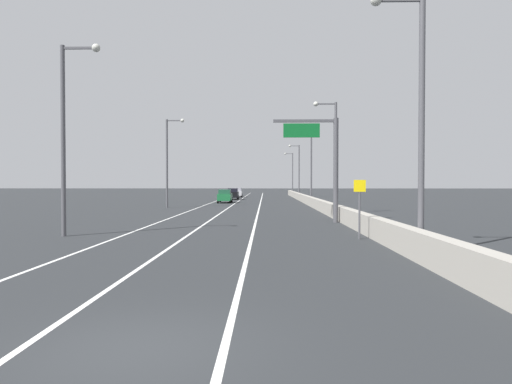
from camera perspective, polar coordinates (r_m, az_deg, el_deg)
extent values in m
plane|color=#26282B|center=(71.86, -0.58, -1.12)|extent=(320.00, 320.00, 0.00)
cube|color=silver|center=(63.31, -5.82, -1.43)|extent=(0.16, 130.00, 0.00)
cube|color=silver|center=(62.98, -2.65, -1.44)|extent=(0.16, 130.00, 0.00)
cube|color=silver|center=(62.84, 0.53, -1.44)|extent=(0.16, 130.00, 0.00)
cube|color=#9E998E|center=(48.16, 7.94, -1.59)|extent=(0.60, 120.00, 1.10)
cylinder|color=#47474C|center=(33.23, 9.96, 2.69)|extent=(0.36, 0.36, 7.50)
cube|color=#47474C|center=(33.24, 6.10, 8.84)|extent=(4.50, 0.20, 0.20)
cube|color=#0C5923|center=(33.02, 5.72, 7.67)|extent=(2.60, 0.10, 1.00)
cylinder|color=#4C4C51|center=(23.64, 12.82, -2.88)|extent=(0.10, 0.10, 2.40)
cube|color=yellow|center=(23.54, 12.86, 0.76)|extent=(0.60, 0.04, 0.60)
cylinder|color=#4C4C51|center=(19.15, 20.01, 7.73)|extent=(0.24, 0.24, 10.13)
cube|color=#4C4C51|center=(20.06, 17.49, 21.93)|extent=(1.80, 0.12, 0.12)
sphere|color=beige|center=(19.84, 14.80, 22.18)|extent=(0.44, 0.44, 0.44)
cylinder|color=#4C4C51|center=(41.93, 9.93, 4.17)|extent=(0.24, 0.24, 10.13)
cube|color=#4C4C51|center=(42.35, 8.73, 10.84)|extent=(1.80, 0.12, 0.12)
sphere|color=beige|center=(42.24, 7.50, 10.87)|extent=(0.44, 0.44, 0.44)
cylinder|color=#4C4C51|center=(65.13, 6.93, 3.10)|extent=(0.24, 0.24, 10.13)
cube|color=#4C4C51|center=(65.40, 6.15, 7.41)|extent=(1.80, 0.12, 0.12)
sphere|color=beige|center=(65.33, 5.35, 7.42)|extent=(0.44, 0.44, 0.44)
cylinder|color=#4C4C51|center=(88.41, 5.40, 2.59)|extent=(0.24, 0.24, 10.13)
cube|color=#4C4C51|center=(88.61, 4.83, 5.77)|extent=(1.80, 0.12, 0.12)
sphere|color=beige|center=(88.56, 4.24, 5.77)|extent=(0.44, 0.44, 0.44)
cylinder|color=#4C4C51|center=(111.75, 4.59, 2.29)|extent=(0.24, 0.24, 10.13)
cube|color=#4C4C51|center=(111.90, 4.14, 4.81)|extent=(1.80, 0.12, 0.12)
sphere|color=beige|center=(111.86, 3.68, 4.81)|extent=(0.44, 0.44, 0.44)
cylinder|color=#4C4C51|center=(26.39, -22.99, 5.88)|extent=(0.24, 0.24, 10.13)
cube|color=#4C4C51|center=(26.91, -21.25, 16.44)|extent=(1.80, 0.12, 0.12)
sphere|color=beige|center=(26.59, -19.38, 16.65)|extent=(0.44, 0.44, 0.44)
cylinder|color=#4C4C51|center=(53.32, -11.09, 3.52)|extent=(0.24, 0.24, 10.13)
cube|color=#4C4C51|center=(53.57, -10.16, 8.79)|extent=(1.80, 0.12, 0.12)
sphere|color=beige|center=(53.40, -9.20, 8.82)|extent=(0.44, 0.44, 0.44)
cube|color=black|center=(78.33, -2.90, -0.33)|extent=(1.90, 4.72, 0.97)
cube|color=black|center=(77.85, -2.92, 0.24)|extent=(1.64, 2.14, 0.60)
cylinder|color=black|center=(80.29, -3.42, -0.64)|extent=(0.23, 0.68, 0.68)
cylinder|color=black|center=(80.20, -2.23, -0.64)|extent=(0.23, 0.68, 0.68)
cylinder|color=black|center=(76.51, -3.60, -0.73)|extent=(0.23, 0.68, 0.68)
cylinder|color=black|center=(76.41, -2.35, -0.73)|extent=(0.23, 0.68, 0.68)
cube|color=#196033|center=(64.87, -3.91, -0.64)|extent=(1.84, 4.18, 0.97)
cube|color=#1C4633|center=(64.44, -3.94, 0.05)|extent=(1.62, 1.88, 0.60)
cylinder|color=black|center=(66.60, -4.50, -1.01)|extent=(0.22, 0.68, 0.68)
cylinder|color=black|center=(66.45, -3.06, -1.01)|extent=(0.22, 0.68, 0.68)
cylinder|color=black|center=(63.34, -4.79, -1.12)|extent=(0.22, 0.68, 0.68)
cylinder|color=black|center=(63.19, -3.28, -1.12)|extent=(0.22, 0.68, 0.68)
cube|color=#B7B7BC|center=(90.53, -2.34, -0.14)|extent=(1.89, 4.67, 0.91)
cube|color=gray|center=(90.06, -2.35, 0.33)|extent=(1.63, 2.11, 0.60)
cylinder|color=black|center=(92.45, -2.80, -0.40)|extent=(0.23, 0.68, 0.68)
cylinder|color=black|center=(92.38, -1.77, -0.40)|extent=(0.23, 0.68, 0.68)
cylinder|color=black|center=(88.72, -2.93, -0.47)|extent=(0.23, 0.68, 0.68)
cylinder|color=black|center=(88.64, -1.86, -0.47)|extent=(0.23, 0.68, 0.68)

